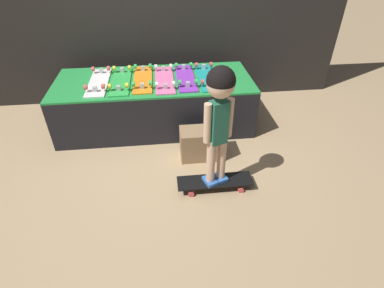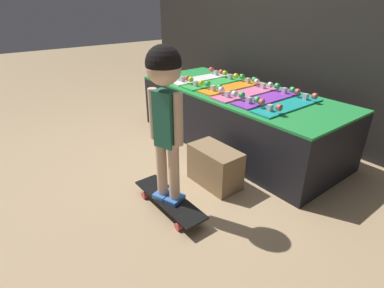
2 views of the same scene
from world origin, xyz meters
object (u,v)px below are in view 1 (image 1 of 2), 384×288
object	(u,v)px
skateboard_green_on_rack	(121,80)
skateboard_orange_on_rack	(143,79)
skateboard_purple_on_rack	(186,77)
storage_box	(202,143)
skateboard_on_floor	(215,182)
skateboard_white_on_rack	(99,81)
child	(219,107)
skateboard_teal_on_rack	(207,77)
skateboard_pink_on_rack	(164,79)

from	to	relation	value
skateboard_green_on_rack	skateboard_orange_on_rack	size ratio (longest dim) A/B	1.00
skateboard_purple_on_rack	skateboard_orange_on_rack	bearing A→B (deg)	178.31
skateboard_green_on_rack	storage_box	distance (m)	1.13
skateboard_on_floor	storage_box	bearing A→B (deg)	96.01
skateboard_white_on_rack	child	size ratio (longest dim) A/B	0.70
skateboard_white_on_rack	child	xyz separation A→B (m)	(1.09, -1.16, 0.25)
skateboard_teal_on_rack	skateboard_pink_on_rack	bearing A→B (deg)	-179.28
skateboard_white_on_rack	skateboard_purple_on_rack	xyz separation A→B (m)	(0.94, 0.01, 0.00)
skateboard_green_on_rack	skateboard_purple_on_rack	xyz separation A→B (m)	(0.71, 0.01, 0.00)
skateboard_teal_on_rack	child	world-z (taller)	child
skateboard_green_on_rack	skateboard_teal_on_rack	distance (m)	0.94
skateboard_green_on_rack	skateboard_on_floor	bearing A→B (deg)	-53.81
skateboard_green_on_rack	skateboard_teal_on_rack	bearing A→B (deg)	-0.28
skateboard_pink_on_rack	skateboard_purple_on_rack	bearing A→B (deg)	5.50
skateboard_teal_on_rack	child	xyz separation A→B (m)	(-0.09, -1.16, 0.25)
skateboard_pink_on_rack	skateboard_purple_on_rack	size ratio (longest dim) A/B	1.00
skateboard_teal_on_rack	skateboard_on_floor	size ratio (longest dim) A/B	1.09
skateboard_pink_on_rack	skateboard_on_floor	distance (m)	1.31
skateboard_green_on_rack	storage_box	bearing A→B (deg)	-40.35
storage_box	skateboard_on_floor	bearing A→B (deg)	-83.99
skateboard_purple_on_rack	skateboard_pink_on_rack	bearing A→B (deg)	-174.50
skateboard_white_on_rack	skateboard_orange_on_rack	xyz separation A→B (m)	(0.47, 0.02, 0.00)
skateboard_on_floor	child	bearing A→B (deg)	-90.00
skateboard_green_on_rack	skateboard_pink_on_rack	xyz separation A→B (m)	(0.47, -0.01, 0.00)
skateboard_orange_on_rack	skateboard_pink_on_rack	bearing A→B (deg)	-8.83
skateboard_green_on_rack	skateboard_on_floor	size ratio (longest dim) A/B	1.09
skateboard_orange_on_rack	skateboard_pink_on_rack	xyz separation A→B (m)	(0.24, -0.04, 0.00)
skateboard_teal_on_rack	skateboard_purple_on_rack	bearing A→B (deg)	175.93
skateboard_on_floor	skateboard_pink_on_rack	bearing A→B (deg)	108.19
skateboard_green_on_rack	skateboard_on_floor	xyz separation A→B (m)	(0.85, -1.16, -0.51)
skateboard_white_on_rack	skateboard_green_on_rack	bearing A→B (deg)	-0.67
skateboard_on_floor	child	xyz separation A→B (m)	(0.00, -0.00, 0.76)
skateboard_pink_on_rack	child	distance (m)	1.24
skateboard_on_floor	storage_box	xyz separation A→B (m)	(-0.05, 0.48, 0.08)
child	storage_box	bearing A→B (deg)	76.80
skateboard_on_floor	skateboard_green_on_rack	bearing A→B (deg)	126.19
skateboard_teal_on_rack	skateboard_green_on_rack	bearing A→B (deg)	179.72
skateboard_purple_on_rack	skateboard_on_floor	bearing A→B (deg)	-83.08
skateboard_pink_on_rack	skateboard_purple_on_rack	world-z (taller)	same
storage_box	skateboard_orange_on_rack	bearing A→B (deg)	128.63
skateboard_pink_on_rack	skateboard_purple_on_rack	distance (m)	0.24
skateboard_orange_on_rack	child	bearing A→B (deg)	-62.66
skateboard_green_on_rack	skateboard_purple_on_rack	world-z (taller)	same
skateboard_orange_on_rack	child	xyz separation A→B (m)	(0.61, -1.19, 0.25)
skateboard_teal_on_rack	storage_box	size ratio (longest dim) A/B	1.70
skateboard_on_floor	skateboard_teal_on_rack	bearing A→B (deg)	85.39
skateboard_white_on_rack	skateboard_green_on_rack	distance (m)	0.24
skateboard_green_on_rack	skateboard_pink_on_rack	distance (m)	0.47
skateboard_pink_on_rack	storage_box	xyz separation A→B (m)	(0.33, -0.67, -0.42)
child	storage_box	distance (m)	0.83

